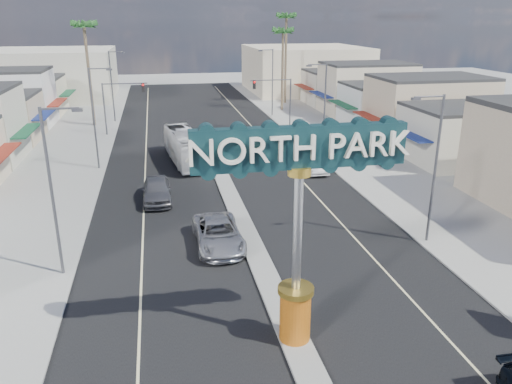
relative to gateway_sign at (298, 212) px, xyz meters
name	(u,v)px	position (x,y,z in m)	size (l,w,h in m)	color
ground	(215,163)	(0.00, 28.02, -5.93)	(160.00, 160.00, 0.00)	gray
road	(215,163)	(0.00, 28.02, -5.92)	(20.00, 120.00, 0.01)	black
median_island	(245,229)	(0.00, 12.02, -5.85)	(1.30, 30.00, 0.16)	gray
sidewalk_left	(60,171)	(-14.00, 28.02, -5.87)	(8.00, 120.00, 0.12)	gray
sidewalk_right	(355,155)	(14.00, 28.02, -5.87)	(8.00, 120.00, 0.12)	gray
storefront_row_right	(392,102)	(24.00, 41.02, -2.93)	(12.00, 42.00, 6.00)	#B7B29E
backdrop_far_left	(52,74)	(-22.00, 73.02, -1.93)	(20.00, 20.00, 8.00)	#B7B29E
backdrop_far_right	(305,69)	(22.00, 73.02, -1.93)	(20.00, 20.00, 8.00)	beige
gateway_sign	(298,212)	(0.00, 0.00, 0.00)	(8.20, 1.50, 9.15)	#C3580F
traffic_signal_left	(120,98)	(-9.18, 42.02, -1.65)	(5.09, 0.45, 6.00)	#47474C
traffic_signal_right	(276,94)	(9.18, 42.02, -1.65)	(5.09, 0.45, 6.00)	#47474C
streetlight_l_near	(54,185)	(-10.43, 8.02, -0.86)	(2.03, 0.22, 9.00)	#47474C
streetlight_l_mid	(95,114)	(-10.43, 28.02, -0.86)	(2.03, 0.22, 9.00)	#47474C
streetlight_l_far	(113,83)	(-10.43, 50.02, -0.86)	(2.03, 0.22, 9.00)	#47474C
streetlight_r_near	(433,163)	(10.43, 8.02, -0.86)	(2.03, 0.22, 9.00)	#47474C
streetlight_r_mid	(323,106)	(10.43, 28.02, -0.86)	(2.03, 0.22, 9.00)	#47474C
streetlight_r_far	(271,79)	(10.43, 50.02, -0.86)	(2.03, 0.22, 9.00)	#47474C
palm_left_far	(84,31)	(-13.00, 48.02, 5.57)	(2.60, 2.60, 13.10)	brown
palm_right_mid	(283,35)	(13.00, 54.02, 4.67)	(2.60, 2.60, 12.10)	brown
palm_right_far	(286,22)	(15.00, 60.02, 6.46)	(2.60, 2.60, 14.10)	brown
suv_left	(218,234)	(-2.00, 9.92, -5.12)	(2.69, 5.84, 1.62)	#A3A3A7
car_parked_left	(157,190)	(-5.50, 18.55, -5.04)	(2.09, 5.19, 1.77)	#5D5C61
car_parked_right	(313,162)	(8.22, 23.74, -5.12)	(1.70, 4.88, 1.61)	silver
city_bus	(185,147)	(-2.73, 28.98, -4.44)	(2.50, 10.67, 2.97)	silver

